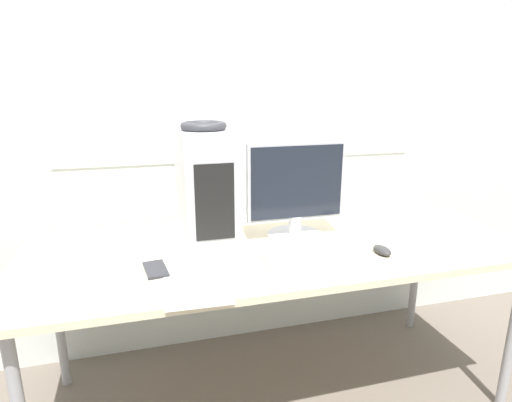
{
  "coord_description": "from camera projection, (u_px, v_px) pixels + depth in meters",
  "views": [
    {
      "loc": [
        -0.52,
        -1.15,
        1.38
      ],
      "look_at": [
        -0.09,
        0.41,
        0.93
      ],
      "focal_mm": 30.0,
      "sensor_mm": 36.0,
      "label": 1
    }
  ],
  "objects": [
    {
      "name": "wall_back",
      "position": [
        245.0,
        88.0,
        2.1
      ],
      "size": [
        8.0,
        0.07,
        2.7
      ],
      "color": "silver",
      "rests_on": "ground_plane"
    },
    {
      "name": "cell_phone",
      "position": [
        156.0,
        269.0,
        1.51
      ],
      "size": [
        0.09,
        0.15,
        0.01
      ],
      "rotation": [
        0.0,
        0.0,
        0.12
      ],
      "color": "#232328",
      "rests_on": "desk"
    },
    {
      "name": "pc_tower",
      "position": [
        206.0,
        188.0,
        1.71
      ],
      "size": [
        0.2,
        0.43,
        0.46
      ],
      "color": "silver",
      "rests_on": "desk"
    },
    {
      "name": "desk",
      "position": [
        278.0,
        254.0,
        1.77
      ],
      "size": [
        2.03,
        0.82,
        0.74
      ],
      "color": "beige",
      "rests_on": "ground_plane"
    },
    {
      "name": "mouse",
      "position": [
        382.0,
        250.0,
        1.65
      ],
      "size": [
        0.05,
        0.1,
        0.03
      ],
      "color": "#2D2D2D",
      "rests_on": "desk"
    },
    {
      "name": "keyboard",
      "position": [
        319.0,
        258.0,
        1.59
      ],
      "size": [
        0.41,
        0.14,
        0.02
      ],
      "color": "silver",
      "rests_on": "desk"
    },
    {
      "name": "paper_sheet_left",
      "position": [
        196.0,
        286.0,
        1.4
      ],
      "size": [
        0.22,
        0.3,
        0.0
      ],
      "rotation": [
        0.0,
        0.0,
        -0.04
      ],
      "color": "white",
      "rests_on": "desk"
    },
    {
      "name": "monitor_main",
      "position": [
        296.0,
        193.0,
        1.78
      ],
      "size": [
        0.42,
        0.23,
        0.41
      ],
      "color": "#B7B7BC",
      "rests_on": "desk"
    },
    {
      "name": "headphones",
      "position": [
        203.0,
        126.0,
        1.64
      ],
      "size": [
        0.18,
        0.18,
        0.03
      ],
      "color": "#333338",
      "rests_on": "pc_tower"
    }
  ]
}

